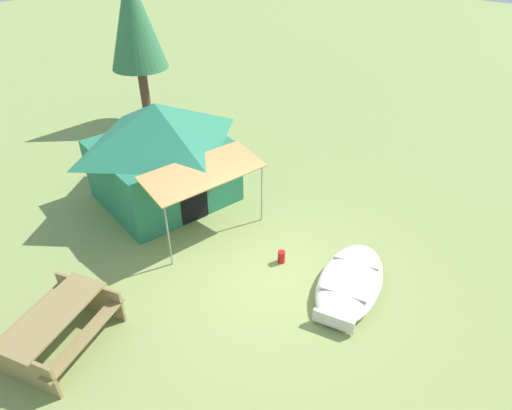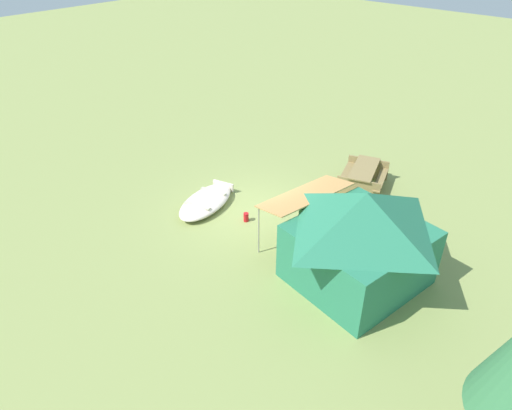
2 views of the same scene
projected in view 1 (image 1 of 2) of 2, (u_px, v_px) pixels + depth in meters
The scene contains 7 objects.
ground_plane at pixel (270, 276), 9.32m from camera, with size 80.00×80.00×0.00m, color #889551.
beached_rowboat at pixel (350, 282), 8.89m from camera, with size 2.77×1.86×0.38m.
canvas_cabin_tent at pixel (161, 152), 11.12m from camera, with size 3.83×4.60×2.70m.
picnic_table at pixel (57, 325), 7.58m from camera, with size 2.30×2.03×0.79m.
cooler_box at pixel (143, 229), 10.40m from camera, with size 0.50×0.32×0.37m, color #BE3628.
fuel_can at pixel (281, 257), 9.61m from camera, with size 0.16×0.16×0.29m, color red.
pine_tree_back_right at pixel (134, 20), 14.27m from camera, with size 1.95×1.95×5.20m.
Camera 1 is at (-5.38, -4.25, 6.50)m, focal length 30.24 mm.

